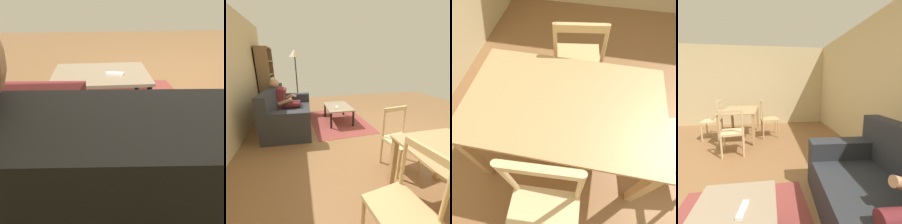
{
  "view_description": "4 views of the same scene",
  "coord_description": "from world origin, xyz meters",
  "views": [
    {
      "loc": [
        1.19,
        2.5,
        1.1
      ],
      "look_at": [
        1.15,
        1.88,
        0.71
      ],
      "focal_mm": 30.37,
      "sensor_mm": 36.0,
      "label": 1
    },
    {
      "loc": [
        -2.63,
        1.62,
        1.54
      ],
      "look_at": [
        1.17,
        0.67,
        0.25
      ],
      "focal_mm": 24.92,
      "sensor_mm": 36.0,
      "label": 2
    },
    {
      "loc": [
        -1.73,
        -0.49,
        1.76
      ],
      "look_at": [
        -1.86,
        0.24,
        0.6
      ],
      "focal_mm": 31.24,
      "sensor_mm": 36.0,
      "label": 3
    },
    {
      "loc": [
        2.06,
        0.95,
        1.34
      ],
      "look_at": [
        -0.36,
        1.28,
        0.9
      ],
      "focal_mm": 24.8,
      "sensor_mm": 36.0,
      "label": 4
    }
  ],
  "objects": [
    {
      "name": "ground_plane",
      "position": [
        0.0,
        0.0,
        0.0
      ],
      "size": [
        8.58,
        8.58,
        0.0
      ],
      "primitive_type": "plane",
      "color": "brown"
    },
    {
      "name": "wall_back",
      "position": [
        0.0,
        2.85,
        1.27
      ],
      "size": [
        6.58,
        0.12,
        2.55
      ],
      "primitive_type": "cube",
      "color": "#D1BC8C",
      "rests_on": "ground_plane"
    },
    {
      "name": "wall_side",
      "position": [
        -3.29,
        0.0,
        1.27
      ],
      "size": [
        0.12,
        5.7,
        2.55
      ],
      "primitive_type": "cube",
      "color": "#C8B586",
      "rests_on": "ground_plane"
    },
    {
      "name": "tv_remote",
      "position": [
        1.03,
        0.74,
        0.43
      ],
      "size": [
        0.18,
        0.08,
        0.02
      ],
      "primitive_type": "cube",
      "rotation": [
        0.0,
        0.0,
        1.4
      ],
      "color": "white",
      "rests_on": "coffee_table"
    },
    {
      "name": "dining_table",
      "position": [
        -1.86,
        0.24,
        0.62
      ],
      "size": [
        1.32,
        0.81,
        0.73
      ],
      "color": "tan",
      "rests_on": "ground_plane"
    },
    {
      "name": "dining_chair_near_wall",
      "position": [
        -1.86,
        0.91,
        0.46
      ],
      "size": [
        0.48,
        0.48,
        0.95
      ],
      "color": "tan",
      "rests_on": "ground_plane"
    },
    {
      "name": "dining_chair_facing_couch",
      "position": [
        -0.88,
        0.24,
        0.44
      ],
      "size": [
        0.47,
        0.47,
        0.9
      ],
      "color": "#D1B27F",
      "rests_on": "ground_plane"
    },
    {
      "name": "dining_chair_by_doorway",
      "position": [
        -1.87,
        -0.44,
        0.46
      ],
      "size": [
        0.44,
        0.44,
        0.95
      ],
      "color": "#D1B27F",
      "rests_on": "ground_plane"
    }
  ]
}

